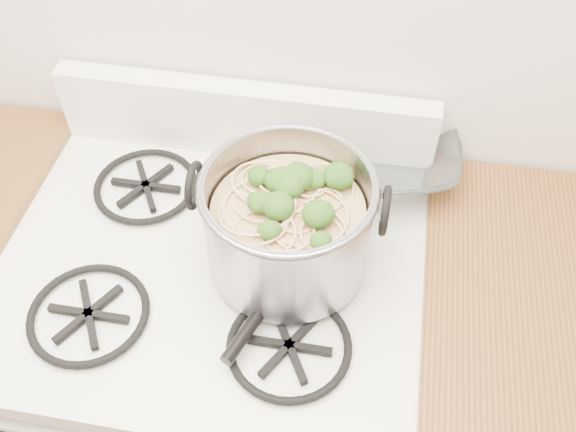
{
  "coord_description": "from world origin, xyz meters",
  "views": [
    {
      "loc": [
        0.26,
        0.61,
        1.83
      ],
      "look_at": [
        0.14,
        1.28,
        1.03
      ],
      "focal_mm": 40.0,
      "sensor_mm": 36.0,
      "label": 1
    }
  ],
  "objects": [
    {
      "name": "glass_bowl",
      "position": [
        0.29,
        1.54,
        0.94
      ],
      "size": [
        0.12,
        0.12,
        0.03
      ],
      "primitive_type": "imported",
      "rotation": [
        0.0,
        0.0,
        0.15
      ],
      "color": "white",
      "rests_on": "gas_range"
    },
    {
      "name": "spatula",
      "position": [
        0.17,
        1.3,
        0.94
      ],
      "size": [
        0.38,
        0.39,
        0.02
      ],
      "primitive_type": null,
      "rotation": [
        0.0,
        0.0,
        -0.35
      ],
      "color": "black",
      "rests_on": "gas_range"
    },
    {
      "name": "gas_range",
      "position": [
        0.0,
        1.26,
        0.44
      ],
      "size": [
        0.76,
        0.66,
        0.92
      ],
      "color": "white",
      "rests_on": "ground"
    },
    {
      "name": "stock_pot",
      "position": [
        0.14,
        1.28,
        1.01
      ],
      "size": [
        0.32,
        0.29,
        0.2
      ],
      "color": "gray",
      "rests_on": "gas_range"
    },
    {
      "name": "counter_left",
      "position": [
        -0.51,
        1.26,
        0.46
      ],
      "size": [
        0.25,
        0.65,
        0.92
      ],
      "color": "silver",
      "rests_on": "ground"
    }
  ]
}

